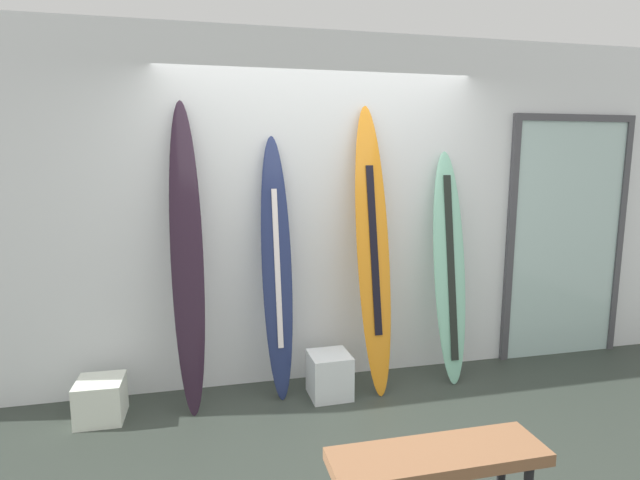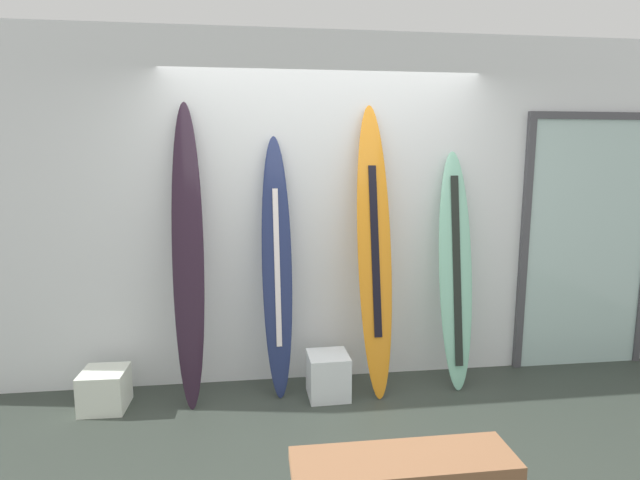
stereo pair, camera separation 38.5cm
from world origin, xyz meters
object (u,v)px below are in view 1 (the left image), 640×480
at_px(surfboard_sunset, 373,252).
at_px(bench, 438,464).
at_px(surfboard_charcoal, 187,257).
at_px(display_block_center, 329,375).
at_px(surfboard_navy, 277,270).
at_px(surfboard_seafoam, 449,269).
at_px(glass_door, 566,235).
at_px(display_block_left, 101,400).

bearing_deg(surfboard_sunset, bench, -98.69).
distance_m(surfboard_charcoal, display_block_center, 1.41).
height_order(surfboard_navy, surfboard_seafoam, surfboard_navy).
bearing_deg(surfboard_charcoal, bench, -56.23).
relative_size(display_block_center, glass_door, 0.15).
bearing_deg(surfboard_sunset, surfboard_navy, 175.79).
height_order(surfboard_navy, display_block_left, surfboard_navy).
bearing_deg(glass_door, bench, -138.43).
bearing_deg(surfboard_charcoal, surfboard_sunset, -0.31).
xyz_separation_m(surfboard_charcoal, glass_door, (3.34, 0.24, 0.01)).
bearing_deg(display_block_center, bench, -85.92).
height_order(surfboard_seafoam, bench, surfboard_seafoam).
height_order(surfboard_seafoam, display_block_left, surfboard_seafoam).
bearing_deg(glass_door, surfboard_sunset, -172.84).
relative_size(surfboard_charcoal, glass_door, 1.02).
bearing_deg(surfboard_sunset, surfboard_seafoam, 2.11).
bearing_deg(surfboard_navy, display_block_center, -22.74).
xyz_separation_m(surfboard_navy, surfboard_sunset, (0.75, -0.06, 0.12)).
bearing_deg(display_block_left, surfboard_sunset, 2.25).
xyz_separation_m(display_block_center, glass_door, (2.31, 0.35, 0.97)).
height_order(display_block_center, glass_door, glass_door).
distance_m(surfboard_charcoal, surfboard_sunset, 1.41).
xyz_separation_m(surfboard_sunset, glass_door, (1.94, 0.24, 0.03)).
bearing_deg(bench, surfboard_sunset, 81.31).
bearing_deg(surfboard_sunset, surfboard_charcoal, 179.69).
distance_m(surfboard_navy, display_block_center, 0.91).
relative_size(surfboard_navy, display_block_center, 5.87).
bearing_deg(surfboard_seafoam, glass_door, 9.80).
xyz_separation_m(display_block_left, glass_door, (3.97, 0.32, 0.99)).
xyz_separation_m(surfboard_charcoal, surfboard_sunset, (1.41, -0.01, -0.02)).
height_order(surfboard_navy, surfboard_sunset, surfboard_sunset).
bearing_deg(bench, glass_door, 41.57).
height_order(surfboard_charcoal, surfboard_navy, surfboard_charcoal).
relative_size(glass_door, bench, 2.14).
bearing_deg(bench, surfboard_charcoal, 123.77).
bearing_deg(surfboard_charcoal, surfboard_navy, 4.15).
xyz_separation_m(display_block_center, bench, (0.11, -1.60, 0.25)).
height_order(surfboard_charcoal, bench, surfboard_charcoal).
xyz_separation_m(surfboard_navy, surfboard_seafoam, (1.42, -0.03, -0.06)).
bearing_deg(display_block_left, display_block_center, -0.77).
distance_m(surfboard_navy, bench, 1.91).
height_order(display_block_center, bench, bench).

